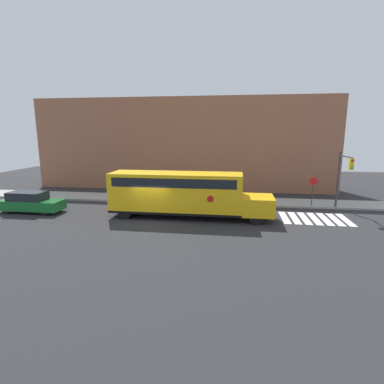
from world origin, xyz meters
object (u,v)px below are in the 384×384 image
school_bus (182,192)px  stop_sign (313,188)px  traffic_light (343,173)px  parked_car (31,202)px

school_bus → stop_sign: bearing=23.5°
stop_sign → traffic_light: traffic_light is taller
school_bus → traffic_light: size_ratio=2.54×
stop_sign → school_bus: bearing=-156.5°
parked_car → traffic_light: (23.77, 3.66, 2.25)m
parked_car → stop_sign: (21.93, 4.71, 0.84)m
traffic_light → parked_car: bearing=-171.2°
school_bus → traffic_light: (11.91, 3.32, 1.19)m
parked_car → school_bus: bearing=1.6°
stop_sign → traffic_light: size_ratio=0.55×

